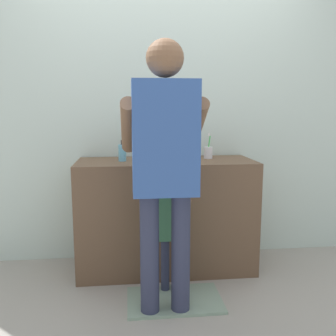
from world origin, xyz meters
The scene contains 10 objects.
ground_plane centered at (0.00, 0.00, 0.00)m, with size 14.00×14.00×0.00m, color #9E998E.
back_wall centered at (0.00, 0.62, 1.35)m, with size 4.40×0.08×2.70m.
vanity_cabinet centered at (0.00, 0.30, 0.45)m, with size 1.40×0.54×0.90m, color brown.
sink_basin centered at (0.00, 0.28, 0.95)m, with size 0.37×0.37×0.11m.
faucet centered at (0.00, 0.50, 0.98)m, with size 0.18×0.14×0.18m.
toothbrush_cup centered at (0.36, 0.38, 0.95)m, with size 0.07×0.07×0.21m.
soap_bottle centered at (-0.34, 0.30, 0.96)m, with size 0.06×0.06×0.17m.
bath_mat centered at (0.00, -0.25, 0.01)m, with size 0.64×0.40×0.02m, color gray.
child_toddler centered at (0.00, -0.10, 0.52)m, with size 0.27×0.27×0.87m.
adult_parent centered at (-0.08, -0.36, 1.02)m, with size 0.53×0.56×1.70m.
Camera 1 is at (-0.30, -2.53, 1.30)m, focal length 38.82 mm.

